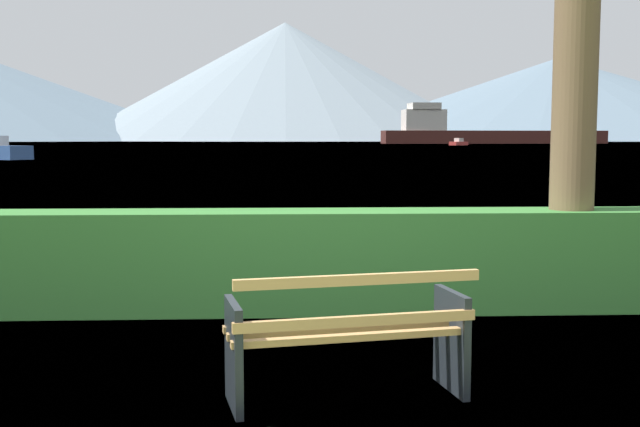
% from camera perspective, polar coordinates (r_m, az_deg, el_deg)
% --- Properties ---
extents(ground_plane, '(1400.00, 1400.00, 0.00)m').
position_cam_1_polar(ground_plane, '(5.23, 1.87, -13.29)').
color(ground_plane, olive).
extents(water_surface, '(620.00, 620.00, 0.00)m').
position_cam_1_polar(water_surface, '(314.23, -2.50, 5.21)').
color(water_surface, '#6B8EA3').
rests_on(water_surface, ground_plane).
extents(park_bench, '(1.62, 0.86, 0.87)m').
position_cam_1_polar(park_bench, '(5.06, 2.06, -8.97)').
color(park_bench, tan).
rests_on(park_bench, ground_plane).
extents(hedge_row, '(7.72, 0.67, 0.98)m').
position_cam_1_polar(hedge_row, '(7.64, 0.37, -3.47)').
color(hedge_row, '#387A33').
rests_on(hedge_row, ground_plane).
extents(cargo_ship_large, '(72.23, 13.34, 12.71)m').
position_cam_1_polar(cargo_ship_large, '(253.62, 11.42, 5.84)').
color(cargo_ship_large, '#471E19').
rests_on(cargo_ship_large, water_surface).
extents(tender_far, '(5.52, 6.02, 1.76)m').
position_cam_1_polar(tender_far, '(190.91, 10.11, 5.12)').
color(tender_far, '#B2332D').
rests_on(tender_far, water_surface).
extents(distant_hills, '(859.82, 432.66, 81.27)m').
position_cam_1_polar(distant_hills, '(563.98, -10.69, 9.01)').
color(distant_hills, slate).
rests_on(distant_hills, ground_plane).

